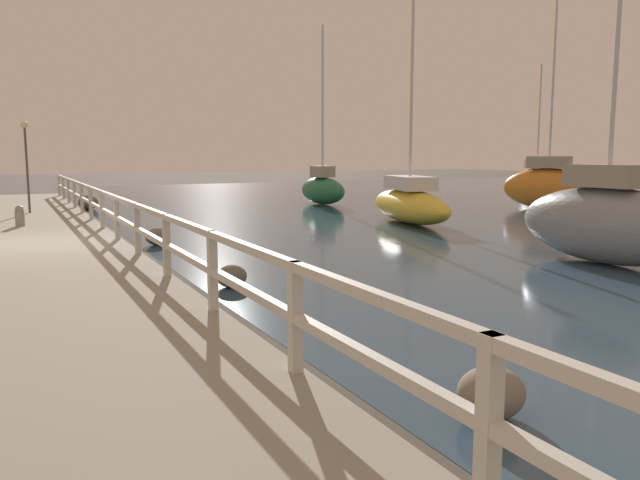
{
  "coord_description": "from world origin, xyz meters",
  "views": [
    {
      "loc": [
        -0.26,
        -13.81,
        2.04
      ],
      "look_at": [
        4.75,
        -3.81,
        0.51
      ],
      "focal_mm": 35.0,
      "sensor_mm": 36.0,
      "label": 1
    }
  ],
  "objects_px": {
    "sailboat_green": "(323,188)",
    "sailboat_orange": "(548,186)",
    "sailboat_black": "(536,178)",
    "sailboat_yellow": "(409,203)",
    "sailboat_gray": "(606,221)",
    "dock_lamp": "(26,150)",
    "mooring_bollard": "(20,216)"
  },
  "relations": [
    {
      "from": "sailboat_gray",
      "to": "sailboat_orange",
      "type": "xyz_separation_m",
      "value": [
        8.41,
        9.38,
        0.07
      ]
    },
    {
      "from": "sailboat_green",
      "to": "sailboat_yellow",
      "type": "xyz_separation_m",
      "value": [
        -0.88,
        -7.57,
        -0.08
      ]
    },
    {
      "from": "sailboat_green",
      "to": "sailboat_orange",
      "type": "distance_m",
      "value": 8.87
    },
    {
      "from": "sailboat_black",
      "to": "sailboat_yellow",
      "type": "bearing_deg",
      "value": -128.74
    },
    {
      "from": "mooring_bollard",
      "to": "sailboat_black",
      "type": "xyz_separation_m",
      "value": [
        25.98,
        8.06,
        0.27
      ]
    },
    {
      "from": "mooring_bollard",
      "to": "sailboat_yellow",
      "type": "height_order",
      "value": "sailboat_yellow"
    },
    {
      "from": "sailboat_green",
      "to": "sailboat_black",
      "type": "xyz_separation_m",
      "value": [
        14.48,
        2.38,
        0.1
      ]
    },
    {
      "from": "sailboat_yellow",
      "to": "sailboat_gray",
      "type": "relative_size",
      "value": 0.86
    },
    {
      "from": "dock_lamp",
      "to": "sailboat_gray",
      "type": "relative_size",
      "value": 0.36
    },
    {
      "from": "mooring_bollard",
      "to": "sailboat_orange",
      "type": "xyz_separation_m",
      "value": [
        18.19,
        -0.13,
        0.38
      ]
    },
    {
      "from": "sailboat_green",
      "to": "sailboat_gray",
      "type": "bearing_deg",
      "value": -100.1
    },
    {
      "from": "dock_lamp",
      "to": "sailboat_gray",
      "type": "height_order",
      "value": "sailboat_gray"
    },
    {
      "from": "sailboat_yellow",
      "to": "sailboat_orange",
      "type": "xyz_separation_m",
      "value": [
        7.57,
        1.75,
        0.29
      ]
    },
    {
      "from": "sailboat_green",
      "to": "dock_lamp",
      "type": "bearing_deg",
      "value": -174.99
    },
    {
      "from": "dock_lamp",
      "to": "sailboat_black",
      "type": "bearing_deg",
      "value": 9.04
    },
    {
      "from": "sailboat_green",
      "to": "sailboat_gray",
      "type": "height_order",
      "value": "sailboat_gray"
    },
    {
      "from": "sailboat_green",
      "to": "sailboat_orange",
      "type": "bearing_deg",
      "value": -44.63
    },
    {
      "from": "sailboat_black",
      "to": "sailboat_green",
      "type": "bearing_deg",
      "value": -152.34
    },
    {
      "from": "mooring_bollard",
      "to": "sailboat_black",
      "type": "bearing_deg",
      "value": 17.24
    },
    {
      "from": "dock_lamp",
      "to": "sailboat_gray",
      "type": "bearing_deg",
      "value": -55.03
    },
    {
      "from": "sailboat_orange",
      "to": "sailboat_gray",
      "type": "bearing_deg",
      "value": -152.35
    },
    {
      "from": "mooring_bollard",
      "to": "dock_lamp",
      "type": "relative_size",
      "value": 0.19
    },
    {
      "from": "sailboat_orange",
      "to": "sailboat_yellow",
      "type": "bearing_deg",
      "value": 172.57
    },
    {
      "from": "sailboat_gray",
      "to": "sailboat_yellow",
      "type": "bearing_deg",
      "value": 83.96
    },
    {
      "from": "sailboat_yellow",
      "to": "sailboat_black",
      "type": "xyz_separation_m",
      "value": [
        15.36,
        9.95,
        0.18
      ]
    },
    {
      "from": "sailboat_yellow",
      "to": "sailboat_black",
      "type": "distance_m",
      "value": 18.3
    },
    {
      "from": "mooring_bollard",
      "to": "dock_lamp",
      "type": "bearing_deg",
      "value": 85.0
    },
    {
      "from": "sailboat_orange",
      "to": "mooring_bollard",
      "type": "bearing_deg",
      "value": 159.12
    },
    {
      "from": "sailboat_black",
      "to": "dock_lamp",
      "type": "bearing_deg",
      "value": -152.63
    },
    {
      "from": "sailboat_orange",
      "to": "sailboat_black",
      "type": "distance_m",
      "value": 11.3
    },
    {
      "from": "mooring_bollard",
      "to": "sailboat_orange",
      "type": "height_order",
      "value": "sailboat_orange"
    },
    {
      "from": "sailboat_green",
      "to": "sailboat_black",
      "type": "distance_m",
      "value": 14.67
    }
  ]
}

